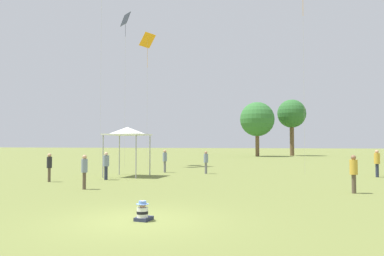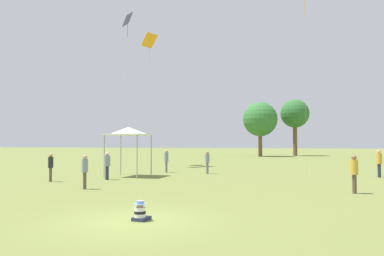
% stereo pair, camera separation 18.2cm
% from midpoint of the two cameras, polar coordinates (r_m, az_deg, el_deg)
% --- Properties ---
extents(ground_plane, '(300.00, 300.00, 0.00)m').
position_cam_midpoint_polar(ground_plane, '(11.01, -8.78, -13.79)').
color(ground_plane, olive).
extents(seated_toddler, '(0.46, 0.54, 0.57)m').
position_cam_midpoint_polar(seated_toddler, '(10.93, -7.99, -12.60)').
color(seated_toddler, '#282D47').
rests_on(seated_toddler, ground).
extents(person_standing_0, '(0.46, 0.46, 1.67)m').
position_cam_midpoint_polar(person_standing_0, '(17.89, 23.15, -5.95)').
color(person_standing_0, brown).
rests_on(person_standing_0, ground).
extents(person_standing_2, '(0.36, 0.36, 1.69)m').
position_cam_midpoint_polar(person_standing_2, '(28.06, -4.35, -4.70)').
color(person_standing_2, slate).
rests_on(person_standing_2, ground).
extents(person_standing_3, '(0.37, 0.37, 1.63)m').
position_cam_midpoint_polar(person_standing_3, '(18.61, -16.35, -5.93)').
color(person_standing_3, brown).
rests_on(person_standing_3, ground).
extents(person_standing_4, '(0.44, 0.44, 1.62)m').
position_cam_midpoint_polar(person_standing_4, '(26.89, 1.94, -4.91)').
color(person_standing_4, slate).
rests_on(person_standing_4, ground).
extents(person_standing_5, '(0.50, 0.50, 1.76)m').
position_cam_midpoint_polar(person_standing_5, '(26.86, 26.19, -4.52)').
color(person_standing_5, '#282D42').
rests_on(person_standing_5, ground).
extents(person_standing_6, '(0.51, 0.51, 1.66)m').
position_cam_midpoint_polar(person_standing_6, '(23.02, -13.19, -5.26)').
color(person_standing_6, '#282D42').
rests_on(person_standing_6, ground).
extents(person_standing_7, '(0.35, 0.35, 1.61)m').
position_cam_midpoint_polar(person_standing_7, '(22.78, -21.12, -5.22)').
color(person_standing_7, brown).
rests_on(person_standing_7, ground).
extents(canopy_tent, '(2.66, 2.66, 3.25)m').
position_cam_midpoint_polar(canopy_tent, '(24.94, -10.03, -0.54)').
color(canopy_tent, white).
rests_on(canopy_tent, ground).
extents(kite_1, '(1.25, 1.16, 14.21)m').
position_cam_midpoint_polar(kite_1, '(36.32, -10.25, 15.49)').
color(kite_1, '#1E2328').
rests_on(kite_1, ground).
extents(kite_3, '(1.37, 1.66, 12.49)m').
position_cam_midpoint_polar(kite_3, '(36.48, -6.95, 12.79)').
color(kite_3, orange).
rests_on(kite_3, ground).
extents(distant_tree_0, '(4.89, 4.89, 9.74)m').
position_cam_midpoint_polar(distant_tree_0, '(67.00, 14.87, 2.05)').
color(distant_tree_0, brown).
rests_on(distant_tree_0, ground).
extents(distant_tree_1, '(5.64, 5.64, 8.94)m').
position_cam_midpoint_polar(distant_tree_1, '(62.42, 9.82, 1.30)').
color(distant_tree_1, brown).
rests_on(distant_tree_1, ground).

